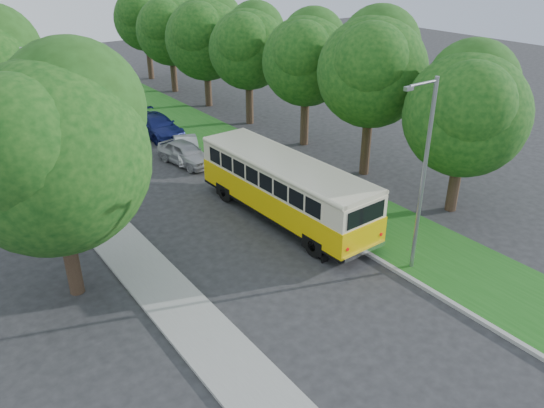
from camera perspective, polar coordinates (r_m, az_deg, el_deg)
ground at (r=21.86m, az=2.25°, el=-7.65°), size 120.00×120.00×0.00m
curb at (r=27.16m, az=1.77°, el=-0.24°), size 0.20×70.00×0.15m
grass_verge at (r=28.52m, az=5.53°, el=0.97°), size 4.50×70.00×0.13m
sidewalk at (r=23.62m, az=-14.71°, el=-5.60°), size 2.20×70.00×0.12m
treeline at (r=35.84m, az=-11.93°, el=15.66°), size 24.27×41.91×9.46m
lamppost_near at (r=20.94m, az=15.89°, el=3.29°), size 1.71×0.16×8.00m
lamppost_far at (r=31.95m, az=-23.03°, el=9.55°), size 1.71×0.16×7.50m
warning_sign at (r=29.00m, az=-19.81°, el=3.47°), size 0.56×0.10×2.50m
vintage_bus at (r=25.39m, az=1.36°, el=1.55°), size 3.10×10.69×3.15m
car_silver at (r=32.83m, az=-9.29°, el=5.44°), size 2.41×4.40×1.42m
car_white at (r=33.77m, az=-9.16°, el=5.93°), size 2.69×4.15×1.29m
car_blue at (r=38.10m, az=-12.24°, el=8.21°), size 2.31×5.32×1.52m
car_grey at (r=41.69m, az=-16.79°, el=9.23°), size 4.26×5.96×1.51m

